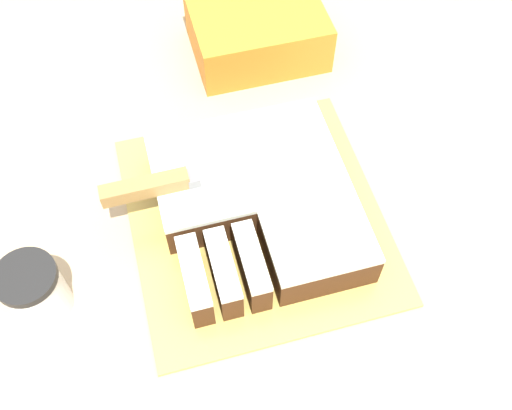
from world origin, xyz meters
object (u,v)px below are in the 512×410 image
(cake_board, at_px, (256,218))
(storage_box, at_px, (257,31))
(cake, at_px, (259,201))
(knife, at_px, (166,183))
(coffee_cup, at_px, (35,291))

(cake_board, distance_m, storage_box, 0.34)
(cake, relative_size, storage_box, 1.30)
(cake, height_order, storage_box, storage_box)
(cake_board, distance_m, cake, 0.03)
(cake_board, height_order, knife, knife)
(cake, bearing_deg, coffee_cup, -168.77)
(coffee_cup, bearing_deg, storage_box, 44.45)
(storage_box, bearing_deg, coffee_cup, -135.55)
(cake, bearing_deg, storage_box, 74.98)
(knife, relative_size, coffee_cup, 3.37)
(cake_board, distance_m, knife, 0.14)
(coffee_cup, xyz_separation_m, storage_box, (0.38, 0.37, -0.00))
(cake, xyz_separation_m, storage_box, (0.08, 0.32, 0.00))
(cake, height_order, coffee_cup, coffee_cup)
(coffee_cup, bearing_deg, cake, 11.23)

